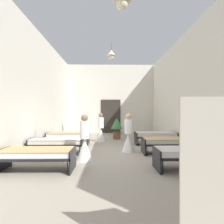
% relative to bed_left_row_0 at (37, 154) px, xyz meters
% --- Properties ---
extents(ground_plane, '(6.79, 13.83, 0.10)m').
position_rel_bed_left_row_0_xyz_m(ground_plane, '(2.05, 1.90, -0.49)').
color(ground_plane, '#9E9384').
extents(room_shell, '(6.59, 13.43, 4.93)m').
position_rel_bed_left_row_0_xyz_m(room_shell, '(2.05, 3.27, 2.03)').
color(room_shell, silver).
rests_on(room_shell, ground).
extents(bed_left_row_0, '(1.90, 0.84, 0.57)m').
position_rel_bed_left_row_0_xyz_m(bed_left_row_0, '(0.00, 0.00, 0.00)').
color(bed_left_row_0, black).
rests_on(bed_left_row_0, ground).
extents(bed_right_row_0, '(1.90, 0.84, 0.57)m').
position_rel_bed_left_row_0_xyz_m(bed_right_row_0, '(4.09, 0.00, 0.00)').
color(bed_right_row_0, black).
rests_on(bed_right_row_0, ground).
extents(bed_left_row_1, '(1.90, 0.84, 0.57)m').
position_rel_bed_left_row_0_xyz_m(bed_left_row_1, '(0.00, 1.90, 0.00)').
color(bed_left_row_1, black).
rests_on(bed_left_row_1, ground).
extents(bed_right_row_1, '(1.90, 0.84, 0.57)m').
position_rel_bed_left_row_0_xyz_m(bed_right_row_1, '(4.09, 1.90, 0.00)').
color(bed_right_row_1, black).
rests_on(bed_right_row_1, ground).
extents(bed_left_row_2, '(1.90, 0.84, 0.57)m').
position_rel_bed_left_row_0_xyz_m(bed_left_row_2, '(0.00, 3.80, 0.00)').
color(bed_left_row_2, black).
rests_on(bed_left_row_2, ground).
extents(bed_right_row_2, '(1.90, 0.84, 0.57)m').
position_rel_bed_left_row_0_xyz_m(bed_right_row_2, '(4.09, 3.80, 0.00)').
color(bed_right_row_2, black).
rests_on(bed_right_row_2, ground).
extents(nurse_near_aisle, '(0.52, 0.52, 1.49)m').
position_rel_bed_left_row_0_xyz_m(nurse_near_aisle, '(2.65, 2.28, 0.09)').
color(nurse_near_aisle, white).
rests_on(nurse_near_aisle, ground).
extents(nurse_mid_aisle, '(0.52, 0.52, 1.49)m').
position_rel_bed_left_row_0_xyz_m(nurse_mid_aisle, '(1.12, 0.96, 0.09)').
color(nurse_mid_aisle, white).
rests_on(nurse_mid_aisle, ground).
extents(nurse_far_aisle, '(0.52, 0.52, 1.49)m').
position_rel_bed_left_row_0_xyz_m(nurse_far_aisle, '(1.48, 4.65, 0.09)').
color(nurse_far_aisle, white).
rests_on(nurse_far_aisle, ground).
extents(potted_plant, '(0.65, 0.65, 1.20)m').
position_rel_bed_left_row_0_xyz_m(potted_plant, '(2.34, 5.53, 0.30)').
color(potted_plant, brown).
rests_on(potted_plant, ground).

